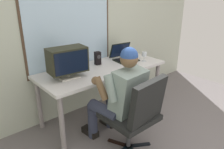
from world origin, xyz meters
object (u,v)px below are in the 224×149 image
object	(u,v)px
person_seated	(120,95)
laptop	(123,55)
wine_glass	(144,55)
office_chair	(137,112)
crt_monitor	(67,60)
desk	(103,73)
desk_speaker	(98,58)

from	to	relation	value
person_seated	laptop	size ratio (longest dim) A/B	3.18
laptop	wine_glass	bearing A→B (deg)	-56.75
laptop	office_chair	bearing A→B (deg)	-126.01
office_chair	person_seated	distance (m)	0.28
crt_monitor	laptop	distance (m)	1.05
desk	office_chair	distance (m)	0.90
person_seated	laptop	world-z (taller)	person_seated
crt_monitor	wine_glass	distance (m)	1.22
person_seated	wine_glass	size ratio (longest dim) A/B	8.64
laptop	desk_speaker	world-z (taller)	laptop
desk_speaker	office_chair	bearing A→B (deg)	-103.95
desk	person_seated	distance (m)	0.65
person_seated	crt_monitor	xyz separation A→B (m)	(-0.30, 0.59, 0.34)
crt_monitor	wine_glass	world-z (taller)	crt_monitor
office_chair	laptop	size ratio (longest dim) A/B	2.44
desk	wine_glass	bearing A→B (deg)	-14.23
crt_monitor	laptop	size ratio (longest dim) A/B	1.24
person_seated	wine_glass	xyz separation A→B (m)	(0.90, 0.43, 0.22)
crt_monitor	wine_glass	xyz separation A→B (m)	(1.20, -0.16, -0.12)
office_chair	person_seated	world-z (taller)	person_seated
laptop	desk_speaker	bearing A→B (deg)	172.51
crt_monitor	office_chair	bearing A→B (deg)	-69.21
crt_monitor	desk_speaker	xyz separation A→B (m)	(0.58, 0.17, -0.13)
office_chair	laptop	world-z (taller)	laptop
crt_monitor	desk_speaker	bearing A→B (deg)	16.58
person_seated	desk_speaker	distance (m)	0.84
desk	laptop	distance (m)	0.51
desk	crt_monitor	xyz separation A→B (m)	(-0.54, -0.01, 0.30)
office_chair	wine_glass	distance (m)	1.17
laptop	desk_speaker	distance (m)	0.45
office_chair	person_seated	size ratio (longest dim) A/B	0.77
crt_monitor	person_seated	bearing A→B (deg)	-62.76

